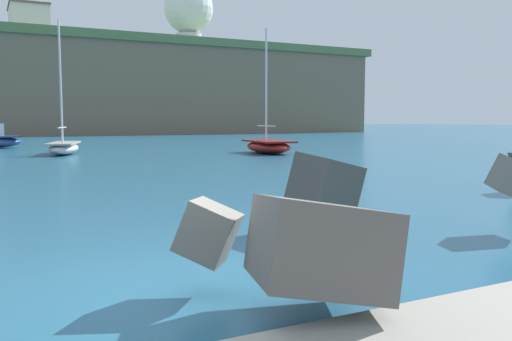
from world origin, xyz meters
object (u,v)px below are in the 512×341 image
boat_near_right (64,147)px  radar_dome (188,12)px  boat_near_left (268,146)px  station_building_central (29,21)px

boat_near_right → radar_dome: size_ratio=0.66×
boat_near_left → station_building_central: size_ratio=0.96×
boat_near_right → radar_dome: radar_dome is taller
radar_dome → station_building_central: radar_dome is taller
radar_dome → station_building_central: size_ratio=1.50×
boat_near_left → radar_dome: bearing=74.2°
boat_near_left → radar_dome: 67.88m
boat_near_left → boat_near_right: bearing=158.0°
boat_near_right → radar_dome: bearing=63.2°
radar_dome → boat_near_left: bearing=-105.8°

